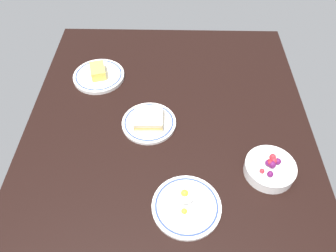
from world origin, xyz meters
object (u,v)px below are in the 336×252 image
at_px(plate_cheese, 99,75).
at_px(plate_sandwich, 149,121).
at_px(bowl_berries, 270,168).
at_px(plate_eggs, 186,205).

height_order(plate_cheese, plate_sandwich, plate_cheese).
bearing_deg(bowl_berries, plate_cheese, 54.01).
distance_m(plate_cheese, bowl_berries, 0.70).
height_order(plate_cheese, bowl_berries, bowl_berries).
height_order(plate_eggs, plate_cheese, plate_cheese).
xyz_separation_m(plate_cheese, plate_sandwich, (-0.23, -0.20, 0.00)).
bearing_deg(bowl_berries, plate_eggs, 115.40).
bearing_deg(plate_cheese, bowl_berries, -125.99).
bearing_deg(plate_cheese, plate_sandwich, -138.46).
xyz_separation_m(plate_eggs, plate_sandwich, (0.30, 0.12, 0.00)).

